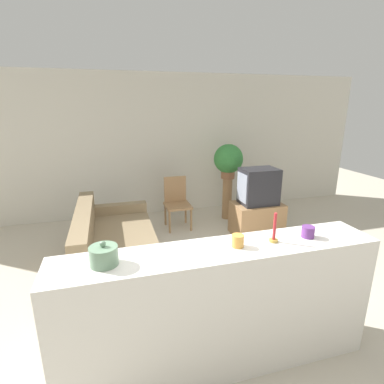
{
  "coord_description": "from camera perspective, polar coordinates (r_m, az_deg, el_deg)",
  "views": [
    {
      "loc": [
        -0.77,
        -2.36,
        2.12
      ],
      "look_at": [
        0.41,
        1.81,
        0.85
      ],
      "focal_mm": 28.0,
      "sensor_mm": 36.0,
      "label": 1
    }
  ],
  "objects": [
    {
      "name": "couch",
      "position": [
        4.14,
        -14.52,
        -10.35
      ],
      "size": [
        0.99,
        1.88,
        0.84
      ],
      "color": "#847051",
      "rests_on": "ground_plane"
    },
    {
      "name": "potted_plant",
      "position": [
        5.58,
        6.94,
        6.14
      ],
      "size": [
        0.54,
        0.54,
        0.64
      ],
      "color": "#8E5B3D",
      "rests_on": "plant_stand"
    },
    {
      "name": "tv_stand",
      "position": [
        5.17,
        12.2,
        -5.01
      ],
      "size": [
        0.81,
        0.53,
        0.55
      ],
      "color": "#9E754C",
      "rests_on": "ground_plane"
    },
    {
      "name": "wall_back",
      "position": [
        5.89,
        -8.23,
        8.66
      ],
      "size": [
        9.0,
        0.06,
        2.7
      ],
      "color": "beige",
      "rests_on": "ground_plane"
    },
    {
      "name": "decorative_bowl",
      "position": [
        2.14,
        -16.46,
        -11.52
      ],
      "size": [
        0.19,
        0.19,
        0.17
      ],
      "color": "gray",
      "rests_on": "foreground_counter"
    },
    {
      "name": "candlestick",
      "position": [
        2.46,
        15.38,
        -7.45
      ],
      "size": [
        0.07,
        0.07,
        0.24
      ],
      "color": "#B7933D",
      "rests_on": "foreground_counter"
    },
    {
      "name": "television",
      "position": [
        4.99,
        12.53,
        1.07
      ],
      "size": [
        0.6,
        0.42,
        0.59
      ],
      "color": "#232328",
      "rests_on": "tv_stand"
    },
    {
      "name": "foreground_counter",
      "position": [
        2.6,
        5.35,
        -21.32
      ],
      "size": [
        2.54,
        0.44,
        1.08
      ],
      "color": "white",
      "rests_on": "ground_plane"
    },
    {
      "name": "wooden_chair",
      "position": [
        5.31,
        -2.93,
        -1.61
      ],
      "size": [
        0.44,
        0.44,
        0.89
      ],
      "color": "#9E754C",
      "rests_on": "ground_plane"
    },
    {
      "name": "ground_plane",
      "position": [
        3.27,
        1.95,
        -24.16
      ],
      "size": [
        14.0,
        14.0,
        0.0
      ],
      "primitive_type": "plane",
      "color": "beige"
    },
    {
      "name": "plant_stand",
      "position": [
        5.76,
        6.69,
        -1.19
      ],
      "size": [
        0.18,
        0.18,
        0.79
      ],
      "color": "#9E754C",
      "rests_on": "ground_plane"
    },
    {
      "name": "candle_jar",
      "position": [
        2.33,
        8.72,
        -9.17
      ],
      "size": [
        0.09,
        0.09,
        0.1
      ],
      "color": "gold",
      "rests_on": "foreground_counter"
    },
    {
      "name": "coffee_tin",
      "position": [
        2.64,
        21.22,
        -7.08
      ],
      "size": [
        0.1,
        0.1,
        0.09
      ],
      "color": "#66337F",
      "rests_on": "foreground_counter"
    }
  ]
}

